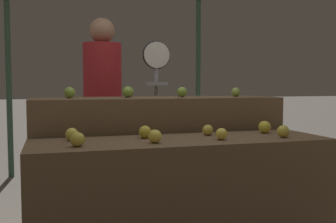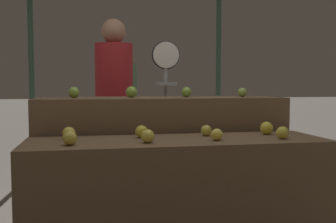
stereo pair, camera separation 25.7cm
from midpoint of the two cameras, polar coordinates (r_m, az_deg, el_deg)
The scene contains 17 objects.
display_counter_front at distance 2.50m, azimuth 4.46°, elevation -13.66°, with size 1.83×0.55×0.84m, color brown.
display_counter_back at distance 3.03m, azimuth 1.38°, elevation -8.18°, with size 1.83×0.55×1.08m, color brown.
apple_front_0 at distance 2.20m, azimuth -10.85°, elevation -3.84°, with size 0.08×0.08×0.08m, color gold.
apple_front_1 at distance 2.25m, azimuth 0.28°, elevation -3.62°, with size 0.08×0.08×0.08m, color yellow.
apple_front_2 at distance 2.38m, azimuth 10.20°, elevation -3.34°, with size 0.07×0.07×0.07m, color yellow.
apple_front_3 at distance 2.55m, azimuth 19.09°, elevation -2.94°, with size 0.08×0.08×0.08m, color gold.
apple_front_4 at distance 2.43m, azimuth -11.28°, elevation -3.13°, with size 0.08×0.08×0.08m, color yellow.
apple_front_5 at distance 2.46m, azimuth -0.88°, elevation -2.96°, with size 0.08×0.08×0.08m, color gold.
apple_front_6 at distance 2.58m, azimuth 8.43°, elevation -2.76°, with size 0.07×0.07×0.07m, color gold.
apple_front_7 at distance 2.74m, azimuth 16.74°, elevation -2.34°, with size 0.09×0.09×0.09m, color gold.
apple_back_0 at distance 2.90m, azimuth -11.08°, elevation 2.74°, with size 0.08×0.08×0.08m, color #84AD3D.
apple_back_1 at distance 2.92m, azimuth -2.84°, elevation 2.85°, with size 0.08×0.08×0.08m, color #84AD3D.
apple_back_2 at distance 3.02m, azimuth 5.14°, elevation 2.83°, with size 0.08×0.08×0.08m, color #84AD3D.
apple_back_3 at distance 3.16m, azimuth 13.05°, elevation 2.74°, with size 0.07×0.07×0.07m, color #8EB247.
produce_scale at distance 3.55m, azimuth 1.75°, elevation 3.12°, with size 0.25×0.20×1.57m.
person_vendor_at_scale at distance 3.77m, azimuth -5.89°, elevation 1.91°, with size 0.44×0.44×1.79m.
person_customer_left at distance 4.39m, azimuth -5.27°, elevation 0.65°, with size 0.45×0.45×1.61m.
Camera 2 is at (-0.52, -2.32, 1.18)m, focal length 42.00 mm.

